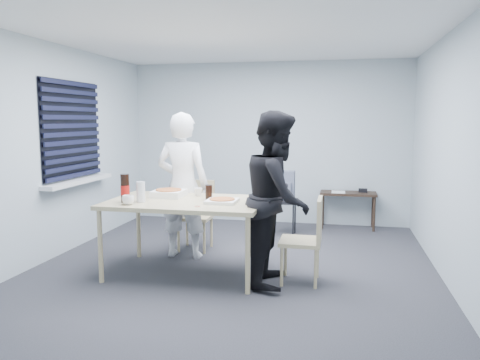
% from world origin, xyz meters
% --- Properties ---
extents(room, '(5.00, 5.00, 5.00)m').
position_xyz_m(room, '(-2.20, 0.40, 1.44)').
color(room, '#2A292E').
rests_on(room, ground).
extents(dining_table, '(1.67, 1.06, 0.81)m').
position_xyz_m(dining_table, '(-0.46, -0.30, 0.75)').
color(dining_table, tan).
rests_on(dining_table, ground).
extents(chair_far, '(0.42, 0.42, 0.89)m').
position_xyz_m(chair_far, '(-0.66, 0.71, 0.51)').
color(chair_far, tan).
rests_on(chair_far, ground).
extents(chair_right, '(0.42, 0.42, 0.89)m').
position_xyz_m(chair_right, '(0.86, -0.33, 0.51)').
color(chair_right, tan).
rests_on(chair_right, ground).
extents(person_white, '(0.65, 0.42, 1.77)m').
position_xyz_m(person_white, '(-0.71, 0.31, 0.89)').
color(person_white, white).
rests_on(person_white, ground).
extents(person_black, '(0.47, 0.86, 1.77)m').
position_xyz_m(person_black, '(0.54, -0.38, 0.89)').
color(person_black, black).
rests_on(person_black, ground).
extents(side_table, '(0.85, 0.38, 0.57)m').
position_xyz_m(side_table, '(1.30, 2.28, 0.49)').
color(side_table, '#35271B').
rests_on(side_table, ground).
extents(stool, '(0.38, 0.38, 0.53)m').
position_xyz_m(stool, '(0.38, 1.61, 0.42)').
color(stool, black).
rests_on(stool, ground).
extents(backpack, '(0.30, 0.22, 0.42)m').
position_xyz_m(backpack, '(0.38, 1.60, 0.73)').
color(backpack, slate).
rests_on(backpack, stool).
extents(pizza_box_a, '(0.34, 0.34, 0.08)m').
position_xyz_m(pizza_box_a, '(-0.74, -0.10, 0.85)').
color(pizza_box_a, white).
rests_on(pizza_box_a, dining_table).
extents(pizza_box_b, '(0.32, 0.32, 0.05)m').
position_xyz_m(pizza_box_b, '(-0.05, -0.36, 0.83)').
color(pizza_box_b, white).
rests_on(pizza_box_b, dining_table).
extents(mug_a, '(0.17, 0.17, 0.10)m').
position_xyz_m(mug_a, '(-0.96, -0.67, 0.86)').
color(mug_a, white).
rests_on(mug_a, dining_table).
extents(mug_b, '(0.10, 0.10, 0.09)m').
position_xyz_m(mug_b, '(-0.43, 0.02, 0.86)').
color(mug_b, white).
rests_on(mug_b, dining_table).
extents(cola_glass, '(0.09, 0.09, 0.16)m').
position_xyz_m(cola_glass, '(-0.23, -0.22, 0.89)').
color(cola_glass, black).
rests_on(cola_glass, dining_table).
extents(soda_bottle, '(0.09, 0.09, 0.30)m').
position_xyz_m(soda_bottle, '(-1.05, -0.54, 0.96)').
color(soda_bottle, black).
rests_on(soda_bottle, dining_table).
extents(plastic_cups, '(0.11, 0.11, 0.22)m').
position_xyz_m(plastic_cups, '(-0.90, -0.49, 0.92)').
color(plastic_cups, silver).
rests_on(plastic_cups, dining_table).
extents(rubber_band, '(0.06, 0.06, 0.00)m').
position_xyz_m(rubber_band, '(-0.24, -0.62, 0.81)').
color(rubber_band, red).
rests_on(rubber_band, dining_table).
extents(papers, '(0.22, 0.29, 0.00)m').
position_xyz_m(papers, '(1.15, 2.25, 0.57)').
color(papers, white).
rests_on(papers, side_table).
extents(black_box, '(0.13, 0.10, 0.05)m').
position_xyz_m(black_box, '(1.52, 2.32, 0.59)').
color(black_box, black).
rests_on(black_box, side_table).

